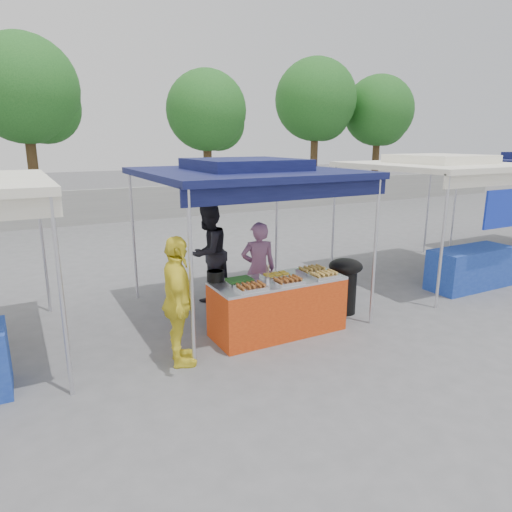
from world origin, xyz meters
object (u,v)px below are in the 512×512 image
cooking_pot (216,276)px  vendor_woman (258,269)px  customer_person (178,302)px  helper_man (209,253)px  wok_burner (345,281)px  vendor_table (278,306)px

cooking_pot → vendor_woman: (0.96, 0.45, -0.14)m
cooking_pot → customer_person: 1.01m
helper_man → wok_burner: bearing=103.6°
cooking_pot → vendor_woman: vendor_woman is taller
cooking_pot → vendor_table: bearing=-23.3°
helper_man → vendor_woman: bearing=80.0°
vendor_woman → customer_person: size_ratio=0.92×
vendor_woman → helper_man: helper_man is taller
helper_man → customer_person: helper_man is taller
vendor_table → cooking_pot: cooking_pot is taller
wok_burner → helper_man: helper_man is taller
customer_person → helper_man: bearing=-16.5°
vendor_table → wok_burner: (1.42, 0.18, 0.14)m
cooking_pot → wok_burner: (2.27, -0.18, -0.36)m
wok_burner → vendor_table: bearing=-162.8°
wok_burner → helper_man: (-1.76, 1.71, 0.32)m
wok_burner → cooking_pot: bearing=-174.8°
vendor_woman → wok_burner: bearing=172.8°
vendor_table → vendor_woman: 0.90m
wok_burner → helper_man: size_ratio=0.54×
cooking_pot → vendor_woman: size_ratio=0.16×
wok_burner → vendor_woman: 1.48m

